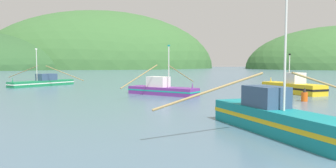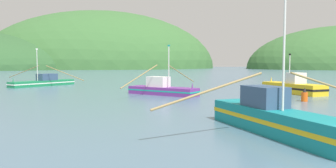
# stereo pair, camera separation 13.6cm
# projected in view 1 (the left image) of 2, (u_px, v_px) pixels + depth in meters

# --- Properties ---
(hill_far_center) EXTENTS (171.17, 136.94, 84.03)m
(hill_far_center) POSITION_uv_depth(u_px,v_px,m) (100.00, 68.00, 241.67)
(hill_far_center) COLOR #386633
(hill_far_center) RESTS_ON ground
(fishing_boat_teal) EXTENTS (14.14, 10.58, 7.97)m
(fishing_boat_teal) POSITION_uv_depth(u_px,v_px,m) (275.00, 118.00, 17.65)
(fishing_boat_teal) COLOR #147F84
(fishing_boat_teal) RESTS_ON ground
(fishing_boat_yellow) EXTENTS (4.31, 9.34, 5.11)m
(fishing_boat_yellow) POSITION_uv_depth(u_px,v_px,m) (293.00, 87.00, 40.99)
(fishing_boat_yellow) COLOR gold
(fishing_boat_yellow) RESTS_ON ground
(fishing_boat_purple) EXTENTS (10.70, 10.69, 6.08)m
(fishing_boat_purple) POSITION_uv_depth(u_px,v_px,m) (162.00, 89.00, 39.17)
(fishing_boat_purple) COLOR #6B2D84
(fishing_boat_purple) RESTS_ON ground
(fishing_boat_green) EXTENTS (14.75, 14.23, 6.30)m
(fishing_boat_green) POSITION_uv_depth(u_px,v_px,m) (43.00, 82.00, 54.21)
(fishing_boat_green) COLOR #197A47
(fishing_boat_green) RESTS_ON ground
(channel_buoy) EXTENTS (0.63, 0.63, 1.43)m
(channel_buoy) POSITION_uv_depth(u_px,v_px,m) (304.00, 96.00, 32.39)
(channel_buoy) COLOR #E55914
(channel_buoy) RESTS_ON ground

